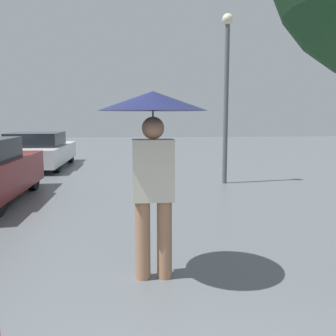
{
  "coord_description": "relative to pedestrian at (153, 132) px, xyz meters",
  "views": [
    {
      "loc": [
        -0.15,
        -0.68,
        1.74
      ],
      "look_at": [
        0.2,
        3.16,
        1.2
      ],
      "focal_mm": 40.0,
      "sensor_mm": 36.0,
      "label": 1
    }
  ],
  "objects": [
    {
      "name": "street_lamp",
      "position": [
        2.13,
        5.57,
        1.0
      ],
      "size": [
        0.28,
        0.28,
        4.22
      ],
      "color": "#515456",
      "rests_on": "ground_plane"
    },
    {
      "name": "pedestrian",
      "position": [
        0.0,
        0.0,
        0.0
      ],
      "size": [
        1.12,
        1.12,
        1.98
      ],
      "color": "#9E7051",
      "rests_on": "ground_plane"
    },
    {
      "name": "parked_car_farthest",
      "position": [
        -3.44,
        9.1,
        -1.01
      ],
      "size": [
        1.88,
        4.14,
        1.19
      ],
      "color": "silver",
      "rests_on": "ground_plane"
    }
  ]
}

